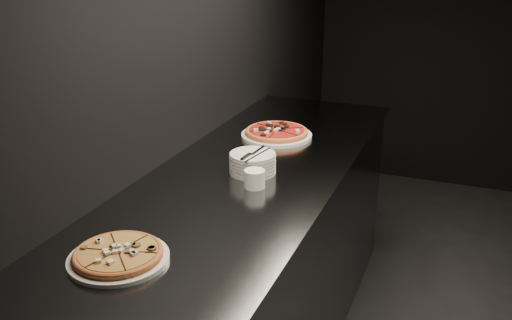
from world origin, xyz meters
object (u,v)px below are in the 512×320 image
at_px(plate_stack, 253,163).
at_px(cutlery, 253,154).
at_px(counter, 246,275).
at_px(ramekin, 255,178).
at_px(pizza_mushroom, 118,255).
at_px(pizza_tomato, 277,133).

bearing_deg(plate_stack, cutlery, -62.38).
relative_size(counter, cutlery, 12.66).
bearing_deg(ramekin, pizza_mushroom, -104.75).
height_order(counter, cutlery, cutlery).
relative_size(pizza_tomato, plate_stack, 2.16).
distance_m(counter, pizza_tomato, 0.69).
relative_size(pizza_tomato, cutlery, 2.05).
bearing_deg(cutlery, pizza_mushroom, -94.45).
height_order(pizza_tomato, cutlery, cutlery).
relative_size(counter, ramekin, 30.84).
bearing_deg(pizza_mushroom, ramekin, 75.25).
height_order(counter, ramekin, ramekin).
bearing_deg(pizza_tomato, plate_stack, -82.28).
xyz_separation_m(counter, cutlery, (0.03, 0.02, 0.54)).
distance_m(pizza_mushroom, cutlery, 0.77).
xyz_separation_m(pizza_mushroom, cutlery, (0.11, 0.76, 0.07)).
bearing_deg(ramekin, cutlery, 114.56).
relative_size(plate_stack, ramekin, 2.32).
bearing_deg(counter, plate_stack, 65.46).
bearing_deg(plate_stack, counter, -114.54).
bearing_deg(counter, pizza_tomato, 95.11).
xyz_separation_m(pizza_mushroom, ramekin, (0.17, 0.64, 0.02)).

